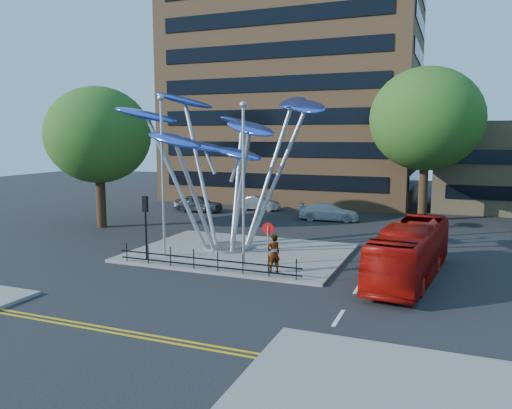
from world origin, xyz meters
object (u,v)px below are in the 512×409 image
at_px(tree_left, 98,135).
at_px(parked_car_mid, 259,203).
at_px(tree_right, 426,119).
at_px(leaf_sculpture, 228,134).
at_px(traffic_light_island, 145,214).
at_px(street_lamp_left, 162,162).
at_px(parked_car_left, 198,203).
at_px(no_entry_sign_island, 268,238).
at_px(pedestrian, 273,253).
at_px(red_bus, 410,252).
at_px(parked_car_right, 329,212).
at_px(street_lamp_right, 243,170).

xyz_separation_m(tree_left, parked_car_mid, (7.81, 12.18, -6.16)).
xyz_separation_m(tree_right, leaf_sculpture, (-10.07, -15.32, -1.16)).
distance_m(traffic_light_island, parked_car_mid, 19.81).
relative_size(tree_right, street_lamp_left, 1.38).
height_order(tree_right, tree_left, tree_right).
bearing_deg(parked_car_left, tree_left, 157.20).
distance_m(no_entry_sign_island, parked_car_mid, 21.33).
bearing_deg(pedestrian, red_bus, 152.27).
distance_m(leaf_sculpture, parked_car_mid, 17.20).
distance_m(leaf_sculpture, traffic_light_island, 6.65).
bearing_deg(no_entry_sign_island, parked_car_left, 127.48).
relative_size(no_entry_sign_island, red_bus, 0.26).
xyz_separation_m(street_lamp_left, parked_car_mid, (-1.69, 18.68, -4.72)).
distance_m(leaf_sculpture, parked_car_left, 16.59).
relative_size(red_bus, parked_car_mid, 2.45).
bearing_deg(street_lamp_left, no_entry_sign_island, -8.61).
distance_m(leaf_sculpture, parked_car_right, 14.27).
xyz_separation_m(tree_left, red_bus, (22.50, -5.64, -5.48)).
bearing_deg(traffic_light_island, tree_right, 56.31).
bearing_deg(tree_right, red_bus, -88.38).
bearing_deg(no_entry_sign_island, street_lamp_right, 162.13).
bearing_deg(red_bus, traffic_light_island, -165.70).
height_order(tree_left, pedestrian, tree_left).
relative_size(tree_right, parked_car_right, 2.55).
bearing_deg(parked_car_right, pedestrian, 177.04).
height_order(tree_right, street_lamp_right, tree_right).
relative_size(tree_left, no_entry_sign_island, 4.21).
distance_m(street_lamp_left, parked_car_mid, 19.34).
height_order(tree_left, street_lamp_left, tree_left).
xyz_separation_m(street_lamp_left, no_entry_sign_island, (6.50, -0.98, -3.54)).
xyz_separation_m(tree_left, parked_car_left, (3.11, 9.33, -6.05)).
height_order(street_lamp_right, parked_car_right, street_lamp_right).
xyz_separation_m(street_lamp_right, parked_car_mid, (-6.69, 19.18, -4.46)).
bearing_deg(street_lamp_left, leaf_sculpture, 52.60).
bearing_deg(parked_car_right, tree_left, 114.08).
xyz_separation_m(street_lamp_right, red_bus, (8.00, 1.36, -3.78)).
bearing_deg(tree_left, pedestrian, -24.72).
height_order(tree_right, parked_car_mid, tree_right).
relative_size(tree_right, parked_car_mid, 3.13).
distance_m(parked_car_left, parked_car_mid, 5.50).
relative_size(traffic_light_island, parked_car_left, 0.78).
distance_m(tree_left, parked_car_right, 18.64).
xyz_separation_m(street_lamp_right, no_entry_sign_island, (1.50, -0.48, -3.28)).
bearing_deg(parked_car_mid, parked_car_right, -118.89).
xyz_separation_m(leaf_sculpture, parked_car_left, (-8.82, 12.65, -6.13)).
xyz_separation_m(pedestrian, parked_car_mid, (-8.48, 19.68, -0.46)).
relative_size(tree_left, leaf_sculpture, 0.81).
height_order(leaf_sculpture, pedestrian, leaf_sculpture).
bearing_deg(tree_right, pedestrian, -106.32).
relative_size(no_entry_sign_island, parked_car_mid, 0.63).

